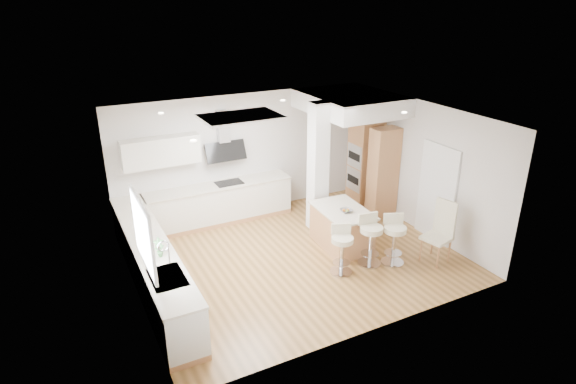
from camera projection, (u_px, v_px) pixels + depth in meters
ground at (295, 257)px, 9.48m from camera, size 6.00×6.00×0.00m
ceiling at (295, 257)px, 9.48m from camera, size 6.00×5.00×0.02m
wall_back at (244, 155)px, 11.00m from camera, size 6.00×0.04×2.80m
wall_left at (130, 225)px, 7.67m from camera, size 0.04×5.00×2.80m
wall_right at (420, 167)px, 10.21m from camera, size 0.04×5.00×2.80m
skylight at (241, 117)px, 8.58m from camera, size 4.10×2.10×0.06m
window_left at (142, 230)px, 6.84m from camera, size 0.06×1.28×1.07m
doorway_right at (437, 194)px, 9.86m from camera, size 0.05×1.00×2.10m
counter_left at (152, 264)px, 8.35m from camera, size 0.63×4.50×1.35m
counter_back at (212, 194)px, 10.65m from camera, size 3.62×0.63×2.50m
pillar at (318, 168)px, 10.17m from camera, size 0.35×0.35×2.80m
soffit at (350, 103)px, 10.52m from camera, size 1.78×2.20×0.40m
oven_column at (372, 168)px, 11.22m from camera, size 0.63×1.21×2.10m
peninsula at (342, 227)px, 9.76m from camera, size 0.97×1.40×0.88m
bar_stool_a at (342, 247)px, 8.78m from camera, size 0.55×0.55×0.94m
bar_stool_b at (370, 237)px, 9.06m from camera, size 0.51×0.51×1.00m
bar_stool_c at (394, 237)px, 9.09m from camera, size 0.57×0.57×0.98m
dining_chair at (441, 229)px, 9.16m from camera, size 0.57×0.57×1.23m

